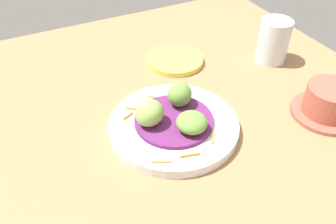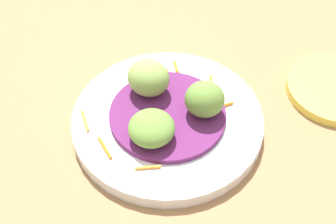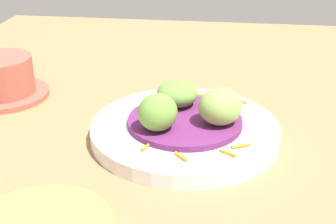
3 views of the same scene
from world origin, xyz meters
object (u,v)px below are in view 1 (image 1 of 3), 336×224
guac_scoop_center (150,113)px  side_plate_small (175,60)px  guac_scoop_right (193,123)px  water_glass (274,41)px  guac_scoop_left (180,94)px  terracotta_bowl (329,103)px  main_plate (174,126)px

guac_scoop_center → side_plate_small: 25.87cm
guac_scoop_right → side_plate_small: bearing=-21.1°
side_plate_small → water_glass: bearing=-113.4°
guac_scoop_left → terracotta_bowl: guac_scoop_left is taller
guac_scoop_left → terracotta_bowl: 29.02cm
guac_scoop_center → water_glass: bearing=-73.3°
water_glass → guac_scoop_right: bearing=117.6°
guac_scoop_left → water_glass: size_ratio=0.48×
water_glass → guac_scoop_center: bearing=106.7°
main_plate → guac_scoop_right: size_ratio=4.36×
main_plate → guac_scoop_center: guac_scoop_center is taller
water_glass → guac_scoop_left: bearing=106.1°
main_plate → water_glass: size_ratio=2.37×
guac_scoop_left → water_glass: water_glass is taller
side_plate_small → guac_scoop_right: bearing=158.9°
guac_scoop_right → terracotta_bowl: bearing=-100.5°
main_plate → water_glass: (11.86, -32.33, 4.14)cm
guac_scoop_left → main_plate: bearing=139.0°
main_plate → side_plate_small: (21.00, -11.19, -0.33)cm
main_plate → terracotta_bowl: bearing=-107.9°
guac_scoop_center → terracotta_bowl: bearing=-107.0°
guac_scoop_left → water_glass: bearing=-73.9°
guac_scoop_center → side_plate_small: guac_scoop_center is taller
guac_scoop_center → side_plate_small: bearing=-37.8°
main_plate → side_plate_small: main_plate is taller
terracotta_bowl → water_glass: bearing=-9.1°
guac_scoop_center → guac_scoop_left: bearing=-71.0°
guac_scoop_center → water_glass: size_ratio=0.53×
main_plate → guac_scoop_left: size_ratio=4.94×
guac_scoop_center → main_plate: bearing=-101.0°
main_plate → terracotta_bowl: terracotta_bowl is taller
guac_scoop_right → terracotta_bowl: terracotta_bowl is taller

